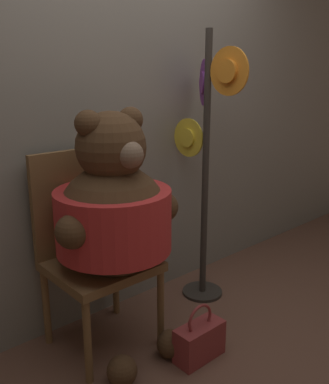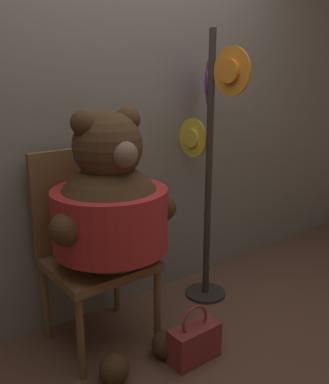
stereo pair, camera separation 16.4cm
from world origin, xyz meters
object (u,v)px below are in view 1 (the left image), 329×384
teddy_bear (114,213)px  hat_display_rack (207,153)px  handbag_on_ground (199,340)px  chair (91,243)px

teddy_bear → hat_display_rack: (0.81, 0.11, 0.20)m
teddy_bear → handbag_on_ground: (0.27, -0.37, -0.69)m
chair → handbag_on_ground: size_ratio=3.38×
chair → teddy_bear: bearing=-77.8°
hat_display_rack → handbag_on_ground: hat_display_rack is taller
handbag_on_ground → chair: bearing=119.3°
handbag_on_ground → teddy_bear: bearing=125.9°
teddy_bear → hat_display_rack: size_ratio=0.76×
chair → hat_display_rack: hat_display_rack is taller
hat_display_rack → teddy_bear: bearing=-172.3°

